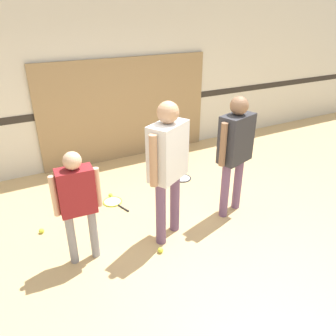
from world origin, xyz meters
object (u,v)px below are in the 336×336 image
Objects in this scene: person_student_left at (77,197)px; racket_second_spare at (182,178)px; racket_spare_on_floor at (113,202)px; person_student_right at (235,145)px; person_instructor at (168,159)px; tennis_ball_by_spare_racket at (110,195)px; tennis_ball_near_instructor at (160,250)px; tennis_ball_stray_left at (41,231)px.

racket_second_spare is (2.01, 1.20, -0.83)m from person_student_left.
racket_second_spare is (1.31, 0.19, -0.00)m from racket_spare_on_floor.
person_instructor is at bearing -12.36° from person_student_right.
racket_second_spare is (0.95, 1.27, -1.08)m from person_instructor.
person_instructor is at bearing 0.87° from racket_spare_on_floor.
tennis_ball_near_instructor is at bearing -86.22° from tennis_ball_by_spare_racket.
person_student_right is at bearing 3.77° from person_student_left.
person_student_left is 20.61× the size of tennis_ball_near_instructor.
person_student_left is at bearing 147.11° from person_instructor.
person_student_left is 2.48× the size of racket_spare_on_floor.
person_instructor is 1.96m from tennis_ball_stray_left.
person_student_right is 3.22× the size of racket_second_spare.
tennis_ball_by_spare_racket is 1.00× the size of tennis_ball_stray_left.
person_student_right reaches higher than tennis_ball_by_spare_racket.
person_student_right is at bearing 36.88° from racket_spare_on_floor.
racket_spare_on_floor is (-0.36, 1.08, -1.08)m from person_instructor.
racket_second_spare is 7.87× the size of tennis_ball_by_spare_racket.
racket_second_spare is at bearing -101.86° from person_student_right.
person_instructor is 1.68m from tennis_ball_by_spare_racket.
tennis_ball_near_instructor reaches higher than racket_spare_on_floor.
racket_spare_on_floor is at bearing 85.02° from racket_second_spare.
racket_second_spare is at bearing 34.58° from person_student_left.
person_student_right is 25.37× the size of tennis_ball_near_instructor.
racket_spare_on_floor and racket_second_spare have the same top height.
person_instructor is 1.09m from person_student_left.
tennis_ball_near_instructor is 1.51m from tennis_ball_by_spare_racket.
tennis_ball_by_spare_racket is at bearing -56.82° from person_student_right.
person_student_left is at bearing -121.37° from tennis_ball_by_spare_racket.
tennis_ball_stray_left is at bearing 87.41° from racket_second_spare.
person_student_left reaches higher than tennis_ball_near_instructor.
person_instructor is at bearing 46.56° from tennis_ball_near_instructor.
tennis_ball_by_spare_racket is (-0.10, 1.51, 0.00)m from tennis_ball_near_instructor.
racket_spare_on_floor is at bearing 94.99° from tennis_ball_near_instructor.
tennis_ball_stray_left is at bearing -93.88° from racket_spare_on_floor.
person_instructor reaches higher than tennis_ball_by_spare_racket.
tennis_ball_near_instructor is at bearing 128.72° from racket_second_spare.
person_instructor is 1.11m from tennis_ball_near_instructor.
tennis_ball_by_spare_racket reaches higher than racket_second_spare.
person_instructor is 1.29× the size of person_student_left.
person_student_left is at bearing -63.31° from tennis_ball_stray_left.
tennis_ball_by_spare_racket is at bearing 77.41° from racket_second_spare.
person_student_right is 2.08m from tennis_ball_by_spare_racket.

